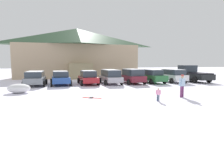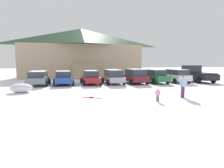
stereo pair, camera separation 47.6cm
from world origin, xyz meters
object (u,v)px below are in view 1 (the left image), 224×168
(skier_adult_in_blue_parka, at_px, (182,85))
(parked_green_coupe, at_px, (152,76))
(skier_child_in_pink_snowsuit, at_px, (158,94))
(plowed_snow_pile, at_px, (19,88))
(parked_silver_wagon, at_px, (110,76))
(parked_white_suv, at_px, (173,75))
(parked_maroon_van, at_px, (133,76))
(parked_grey_wagon, at_px, (35,78))
(parked_red_sedan, at_px, (88,77))
(pair_of_skis, at_px, (92,98))
(ski_lodge, at_px, (77,53))
(parked_blue_hatchback, at_px, (60,78))
(pickup_truck, at_px, (191,74))

(skier_adult_in_blue_parka, bearing_deg, parked_green_coupe, 76.22)
(skier_child_in_pink_snowsuit, bearing_deg, plowed_snow_pile, 147.42)
(parked_silver_wagon, relative_size, skier_adult_in_blue_parka, 2.77)
(parked_silver_wagon, bearing_deg, parked_white_suv, -0.78)
(parked_maroon_van, height_order, skier_child_in_pink_snowsuit, parked_maroon_van)
(parked_grey_wagon, xyz_separation_m, parked_maroon_van, (11.09, -0.38, 0.07))
(skier_child_in_pink_snowsuit, bearing_deg, parked_silver_wagon, 92.47)
(parked_silver_wagon, xyz_separation_m, plowed_snow_pile, (-9.13, -4.94, -0.53))
(parked_grey_wagon, distance_m, parked_white_suv, 16.63)
(parked_silver_wagon, distance_m, parked_white_suv, 8.23)
(skier_adult_in_blue_parka, bearing_deg, parked_red_sedan, 118.54)
(parked_maroon_van, height_order, pair_of_skis, parked_maroon_van)
(ski_lodge, xyz_separation_m, pair_of_skis, (-0.74, -21.50, -4.22))
(parked_grey_wagon, xyz_separation_m, parked_green_coupe, (13.74, -0.29, -0.03))
(parked_white_suv, relative_size, plowed_snow_pile, 2.37)
(ski_lodge, distance_m, parked_green_coupe, 15.61)
(parked_blue_hatchback, bearing_deg, pickup_truck, 0.36)
(parked_silver_wagon, relative_size, pickup_truck, 0.78)
(ski_lodge, xyz_separation_m, parked_white_suv, (11.07, -12.82, -3.34))
(parked_green_coupe, height_order, plowed_snow_pile, parked_green_coupe)
(pickup_truck, relative_size, skier_adult_in_blue_parka, 3.56)
(parked_white_suv, distance_m, skier_child_in_pink_snowsuit, 13.43)
(skier_adult_in_blue_parka, bearing_deg, parked_silver_wagon, 105.90)
(ski_lodge, bearing_deg, parked_white_suv, -49.19)
(parked_red_sedan, bearing_deg, plowed_snow_pile, -142.33)
(skier_adult_in_blue_parka, bearing_deg, skier_child_in_pink_snowsuit, -158.50)
(parked_red_sedan, height_order, parked_white_suv, parked_white_suv)
(parked_grey_wagon, relative_size, plowed_snow_pile, 2.27)
(parked_green_coupe, bearing_deg, plowed_snow_pile, -161.69)
(parked_silver_wagon, xyz_separation_m, pickup_truck, (11.30, 0.34, 0.08))
(parked_green_coupe, distance_m, parked_white_suv, 2.89)
(parked_white_suv, bearing_deg, parked_green_coupe, -179.22)
(pair_of_skis, xyz_separation_m, plowed_snow_pile, (-5.54, 3.86, 0.37))
(plowed_snow_pile, bearing_deg, ski_lodge, 70.38)
(skier_child_in_pink_snowsuit, bearing_deg, pickup_truck, 46.52)
(pickup_truck, distance_m, skier_child_in_pink_snowsuit, 15.74)
(pickup_truck, height_order, plowed_snow_pile, pickup_truck)
(parked_green_coupe, xyz_separation_m, pair_of_skis, (-8.92, -8.65, -0.83))
(parked_blue_hatchback, relative_size, parked_silver_wagon, 0.94)
(parked_maroon_van, height_order, parked_white_suv, parked_maroon_van)
(parked_green_coupe, bearing_deg, parked_grey_wagon, 178.79)
(ski_lodge, relative_size, parked_green_coupe, 4.36)
(ski_lodge, height_order, pickup_truck, ski_lodge)
(parked_maroon_van, height_order, pickup_truck, pickup_truck)
(pickup_truck, height_order, pair_of_skis, pickup_truck)
(parked_green_coupe, bearing_deg, skier_adult_in_blue_parka, -103.78)
(parked_blue_hatchback, relative_size, parked_white_suv, 1.00)
(pickup_truck, bearing_deg, parked_green_coupe, -175.33)
(parked_silver_wagon, bearing_deg, plowed_snow_pile, -151.59)
(parked_green_coupe, relative_size, skier_child_in_pink_snowsuit, 5.28)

